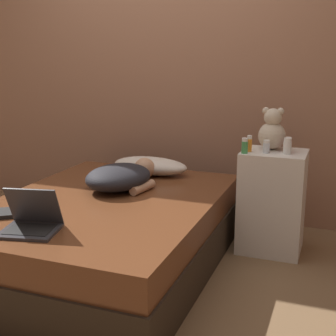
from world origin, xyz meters
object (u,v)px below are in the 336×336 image
Objects in this scene: bottle_white at (287,146)px; bottle_clear at (266,147)px; bottle_pink at (288,145)px; teddy_bear at (272,131)px; bottle_orange at (249,144)px; bottle_green at (245,146)px; person_lying at (122,176)px; book at (11,213)px; pillow at (150,166)px; laptop at (31,221)px.

bottle_white is 1.23× the size of bottle_clear.
bottle_white is 1.05× the size of bottle_pink.
bottle_pink is (0.12, -0.06, -0.08)m from teddy_bear.
bottle_orange is at bearing -177.66° from bottle_white.
teddy_bear reaches higher than bottle_orange.
teddy_bear is 2.79× the size of bottle_green.
person_lying is 0.89m from bottle_orange.
bottle_white reaches higher than bottle_green.
teddy_bear is 2.61× the size of bottle_orange.
person_lying is at bearing -162.78° from bottle_clear.
book is (-1.29, -1.14, -0.37)m from teddy_bear.
bottle_pink is at bearing 92.18° from bottle_white.
bottle_green is (0.75, -0.18, 0.24)m from pillow.
bottle_pink is at bearing 29.24° from person_lying.
laptop is at bearing -85.62° from person_lying.
pillow is 0.95m from teddy_bear.
bottle_orange reaches higher than bottle_clear.
person_lying is 2.62× the size of book.
bottle_clear is at bearing -7.67° from pillow.
bottle_green reaches higher than pillow.
bottle_white is at bearing 33.29° from laptop.
book is (-1.41, -1.02, -0.30)m from bottle_white.
person_lying reaches higher than book.
teddy_bear is 1.12× the size of book.
bottle_pink is at bearing 34.82° from laptop.
pillow is 1.04m from bottle_pink.
pillow is at bearing 166.37° from bottle_green.
bottle_pink is 0.30m from bottle_green.
laptop is at bearing -130.92° from bottle_clear.
bottle_orange is at bearing 30.01° from person_lying.
laptop reaches higher than person_lying.
person_lying is 6.36× the size of bottle_white.
bottle_pink reaches higher than laptop.
laptop is at bearing -127.41° from bottle_orange.
pillow is at bearing 94.48° from person_lying.
person_lying is 0.99m from bottle_clear.
teddy_bear reaches higher than bottle_clear.
bottle_clear is at bearing 38.22° from book.
teddy_bear is 2.85× the size of bottle_pink.
bottle_green is at bearing -163.10° from bottle_white.
laptop is (-0.13, -1.29, -0.01)m from pillow.
bottle_clear is 1.65m from book.
bottle_white is at bearing 7.20° from bottle_clear.
bottle_green is at bearing -13.63° from pillow.
teddy_bear is at bearing 154.05° from bottle_pink.
laptop is 1.57m from bottle_clear.
bottle_orange reaches higher than book.
book is at bearing -138.49° from teddy_bear.
laptop is 3.81× the size of bottle_clear.
pillow is at bearing 71.62° from laptop.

